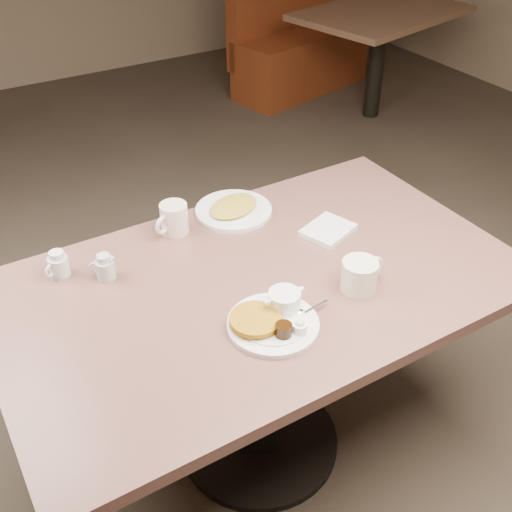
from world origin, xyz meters
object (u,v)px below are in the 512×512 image
coffee_mug_far (173,219)px  creamer_right (105,268)px  coffee_mug_near (360,274)px  diner_table (259,323)px  creamer_left (58,265)px  hash_plate (234,209)px  main_plate (273,318)px  booth_back_right (305,38)px

coffee_mug_far → creamer_right: bearing=-156.9°
coffee_mug_near → coffee_mug_far: 0.62m
diner_table → creamer_right: size_ratio=18.75×
diner_table → creamer_left: creamer_left is taller
diner_table → hash_plate: size_ratio=4.49×
main_plate → diner_table: bearing=69.0°
diner_table → hash_plate: bearing=72.2°
main_plate → creamer_right: (-0.31, 0.42, 0.01)m
coffee_mug_near → coffee_mug_far: bearing=121.8°
creamer_left → creamer_right: (0.11, -0.08, 0.00)m
hash_plate → booth_back_right: (1.97, 2.38, -0.35)m
coffee_mug_far → hash_plate: 0.22m
coffee_mug_near → booth_back_right: 3.48m
creamer_left → booth_back_right: bearing=43.3°
creamer_right → hash_plate: 0.51m
coffee_mug_far → creamer_left: (-0.38, -0.03, -0.01)m
creamer_left → main_plate: bearing=-50.3°
diner_table → creamer_right: creamer_right is taller
main_plate → coffee_mug_far: size_ratio=2.20×
main_plate → coffee_mug_far: bearing=93.9°
booth_back_right → hash_plate: bearing=-129.5°
diner_table → main_plate: main_plate is taller
diner_table → hash_plate: (0.11, 0.35, 0.18)m
main_plate → creamer_right: 0.52m
diner_table → coffee_mug_near: 0.36m
main_plate → booth_back_right: (2.15, 2.92, -0.36)m
diner_table → main_plate: bearing=-111.0°
main_plate → coffee_mug_near: 0.29m
diner_table → coffee_mug_near: coffee_mug_near is taller
main_plate → creamer_left: (-0.42, 0.50, 0.01)m
creamer_left → creamer_right: size_ratio=1.01×
coffee_mug_near → creamer_right: bearing=145.4°
diner_table → hash_plate: 0.41m
creamer_left → diner_table: bearing=-33.2°
diner_table → coffee_mug_near: size_ratio=9.98×
diner_table → coffee_mug_near: bearing=-38.8°
coffee_mug_far → hash_plate: (0.22, 0.00, -0.04)m
coffee_mug_near → hash_plate: bearing=101.4°
creamer_right → hash_plate: creamer_right is taller
booth_back_right → creamer_right: bearing=-134.5°
creamer_left → hash_plate: (0.60, 0.04, -0.02)m
hash_plate → main_plate: bearing=-108.9°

